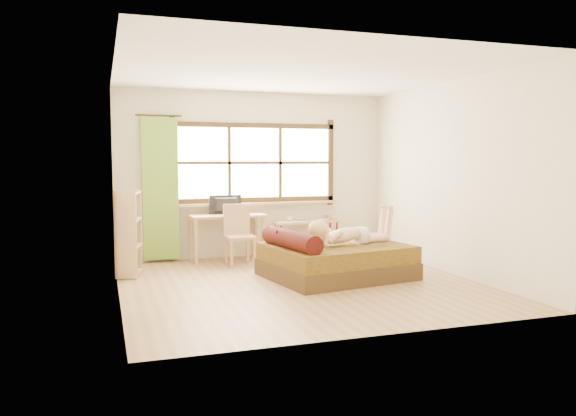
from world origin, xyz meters
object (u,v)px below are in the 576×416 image
object	(u,v)px
bed	(334,260)
chair	(238,231)
desk	(227,221)
bookshelf	(128,233)
woman	(348,225)
kitten	(284,238)
pipe_shelf	(307,230)

from	to	relation	value
bed	chair	xyz separation A→B (m)	(-1.01, 1.36, 0.27)
bed	desk	world-z (taller)	desk
desk	bookshelf	world-z (taller)	bookshelf
woman	bookshelf	world-z (taller)	bookshelf
kitten	desk	bearing A→B (deg)	95.38
kitten	bookshelf	size ratio (longest dim) A/B	0.23
desk	chair	bearing A→B (deg)	-77.29
woman	desk	xyz separation A→B (m)	(-1.30, 1.77, -0.08)
bookshelf	chair	bearing A→B (deg)	24.25
kitten	chair	size ratio (longest dim) A/B	0.29
woman	pipe_shelf	bearing A→B (deg)	77.54
desk	chair	size ratio (longest dim) A/B	1.30
pipe_shelf	bookshelf	world-z (taller)	bookshelf
bed	woman	world-z (taller)	woman
bed	pipe_shelf	bearing A→B (deg)	71.52
bed	kitten	size ratio (longest dim) A/B	7.45
bed	chair	size ratio (longest dim) A/B	2.19
kitten	chair	distance (m)	1.30
woman	desk	distance (m)	2.20
chair	pipe_shelf	size ratio (longest dim) A/B	0.78
desk	chair	xyz separation A→B (m)	(0.10, -0.37, -0.13)
bookshelf	pipe_shelf	bearing A→B (deg)	27.76
chair	bed	bearing A→B (deg)	-55.67
kitten	pipe_shelf	size ratio (longest dim) A/B	0.23
kitten	desk	size ratio (longest dim) A/B	0.23
desk	chair	distance (m)	0.40
woman	chair	xyz separation A→B (m)	(-1.20, 1.40, -0.21)
desk	bookshelf	size ratio (longest dim) A/B	1.01
chair	pipe_shelf	world-z (taller)	chair
chair	kitten	bearing A→B (deg)	-77.39
desk	bookshelf	distance (m)	1.71
kitten	chair	xyz separation A→B (m)	(-0.33, 1.25, -0.05)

